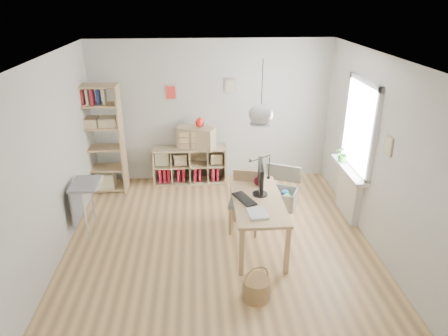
{
  "coord_description": "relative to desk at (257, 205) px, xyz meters",
  "views": [
    {
      "loc": [
        -0.27,
        -5.11,
        3.46
      ],
      "look_at": [
        0.1,
        0.3,
        1.05
      ],
      "focal_mm": 32.0,
      "sensor_mm": 36.0,
      "label": 1
    }
  ],
  "objects": [
    {
      "name": "keyboard",
      "position": [
        -0.19,
        0.0,
        0.1
      ],
      "size": [
        0.33,
        0.47,
        0.02
      ],
      "primitive_type": "cube",
      "rotation": [
        0.0,
        0.0,
        0.41
      ],
      "color": "black",
      "rests_on": "desk"
    },
    {
      "name": "drawer_chest",
      "position": [
        -0.86,
        2.19,
        0.26
      ],
      "size": [
        0.77,
        0.57,
        0.4
      ],
      "primitive_type": "cube",
      "rotation": [
        0.0,
        0.0,
        -0.4
      ],
      "color": "tan",
      "rests_on": "cube_shelf"
    },
    {
      "name": "monitor",
      "position": [
        0.05,
        0.14,
        0.37
      ],
      "size": [
        0.22,
        0.56,
        0.49
      ],
      "rotation": [
        0.0,
        0.0,
        -0.09
      ],
      "color": "black",
      "rests_on": "desk"
    },
    {
      "name": "potted_plant",
      "position": [
        1.57,
        1.01,
        0.35
      ],
      "size": [
        0.3,
        0.27,
        0.29
      ],
      "primitive_type": "imported",
      "rotation": [
        0.0,
        0.0,
        -0.19
      ],
      "color": "#346B28",
      "rests_on": "windowsill"
    },
    {
      "name": "paper_tray",
      "position": [
        -0.07,
        -0.42,
        0.11
      ],
      "size": [
        0.28,
        0.33,
        0.03
      ],
      "primitive_type": "cube",
      "rotation": [
        0.0,
        0.0,
        0.1
      ],
      "color": "white",
      "rests_on": "desk"
    },
    {
      "name": "windowsill",
      "position": [
        1.59,
        0.75,
        0.17
      ],
      "size": [
        0.22,
        1.2,
        0.06
      ],
      "primitive_type": "cube",
      "color": "white",
      "rests_on": "radiator"
    },
    {
      "name": "red_vase",
      "position": [
        -0.79,
        2.19,
        0.56
      ],
      "size": [
        0.16,
        0.16,
        0.19
      ],
      "primitive_type": "ellipsoid",
      "color": "#A2110D",
      "rests_on": "drawer_chest"
    },
    {
      "name": "storage_chest",
      "position": [
        0.58,
        1.17,
        -0.44
      ],
      "size": [
        0.85,
        0.89,
        0.66
      ],
      "rotation": [
        0.0,
        0.0,
        -0.42
      ],
      "color": "#B3B3AF",
      "rests_on": "ground"
    },
    {
      "name": "window_unit",
      "position": [
        1.68,
        0.75,
        0.89
      ],
      "size": [
        0.07,
        1.16,
        1.46
      ],
      "color": "white",
      "rests_on": "ground"
    },
    {
      "name": "cube_shelf",
      "position": [
        -1.02,
        2.23,
        -0.36
      ],
      "size": [
        1.4,
        0.38,
        0.72
      ],
      "color": "tan",
      "rests_on": "ground"
    },
    {
      "name": "radiator",
      "position": [
        1.64,
        0.75,
        -0.26
      ],
      "size": [
        0.1,
        0.8,
        0.8
      ],
      "primitive_type": "cube",
      "color": "white",
      "rests_on": "ground"
    },
    {
      "name": "desk",
      "position": [
        0.0,
        0.0,
        0.0
      ],
      "size": [
        0.7,
        1.5,
        0.75
      ],
      "color": "tan",
      "rests_on": "ground"
    },
    {
      "name": "chair",
      "position": [
        -0.11,
        0.46,
        -0.12
      ],
      "size": [
        0.56,
        0.56,
        0.93
      ],
      "rotation": [
        0.0,
        0.0,
        -0.28
      ],
      "color": "gray",
      "rests_on": "ground"
    },
    {
      "name": "task_lamp",
      "position": [
        0.09,
        0.62,
        0.36
      ],
      "size": [
        0.36,
        0.13,
        0.39
      ],
      "color": "black",
      "rests_on": "desk"
    },
    {
      "name": "ground",
      "position": [
        -0.55,
        0.15,
        -0.66
      ],
      "size": [
        4.5,
        4.5,
        0.0
      ],
      "primitive_type": "plane",
      "color": "tan",
      "rests_on": "ground"
    },
    {
      "name": "yarn_ball",
      "position": [
        0.08,
        0.44,
        0.17
      ],
      "size": [
        0.15,
        0.15,
        0.15
      ],
      "primitive_type": "sphere",
      "color": "#530B1D",
      "rests_on": "desk"
    },
    {
      "name": "tall_bookshelf",
      "position": [
        -2.59,
        1.95,
        0.43
      ],
      "size": [
        0.8,
        0.38,
        2.0
      ],
      "color": "tan",
      "rests_on": "ground"
    },
    {
      "name": "room_shell",
      "position": [
        -0.0,
        0.0,
        1.34
      ],
      "size": [
        4.5,
        4.5,
        4.5
      ],
      "color": "silver",
      "rests_on": "ground"
    },
    {
      "name": "wicker_basket",
      "position": [
        -0.17,
        -1.15,
        -0.51
      ],
      "size": [
        0.34,
        0.34,
        0.47
      ],
      "rotation": [
        0.0,
        0.0,
        0.42
      ],
      "color": "#AA814D",
      "rests_on": "ground"
    },
    {
      "name": "side_table",
      "position": [
        -2.59,
        0.5,
        0.01
      ],
      "size": [
        0.4,
        0.55,
        0.85
      ],
      "color": "gray",
      "rests_on": "ground"
    }
  ]
}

